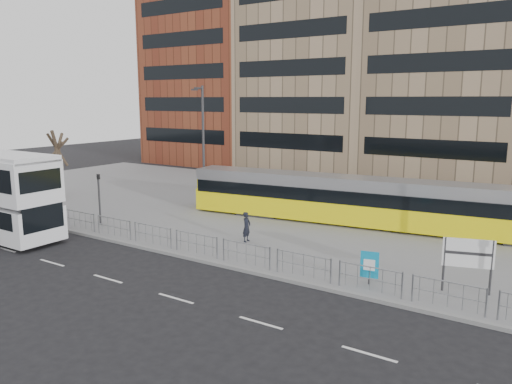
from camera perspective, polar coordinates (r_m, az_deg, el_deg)
The scene contains 13 objects.
ground at distance 24.52m, azimuth -6.29°, elevation -8.00°, with size 120.00×120.00×0.00m, color black.
plaza at distance 34.24m, azimuth 6.59°, elevation -2.51°, with size 64.00×24.00×0.15m, color slate.
kerb at distance 24.53m, azimuth -6.21°, elevation -7.81°, with size 64.00×0.25×0.17m, color gray.
building_row at distance 54.05m, azimuth 19.55°, elevation 15.43°, with size 70.40×18.40×31.20m.
pedestrian_barrier at distance 23.44m, azimuth -1.75°, elevation -6.30°, with size 32.07×0.07×1.10m.
road_markings at distance 21.10m, azimuth -11.19°, elevation -11.26°, with size 62.00×0.12×0.01m, color white.
tram at distance 30.92m, azimuth 14.18°, elevation -1.24°, with size 25.03×5.48×2.94m.
station_sign at distance 21.54m, azimuth 23.08°, elevation -6.71°, with size 1.88×0.63×2.23m.
ad_panel at distance 21.48m, azimuth 12.84°, elevation -8.17°, with size 0.75×0.22×1.42m.
pedestrian at distance 27.07m, azimuth -1.08°, elevation -4.01°, with size 0.60×0.39×1.64m, color black.
traffic_light_west at distance 32.34m, azimuth -17.51°, elevation 0.00°, with size 0.19×0.22×3.10m.
lamp_post_west at distance 36.27m, azimuth -6.09°, elevation 5.82°, with size 0.45×1.04×8.58m.
bare_tree at distance 42.36m, azimuth -21.91°, elevation 6.74°, with size 4.94×4.94×7.61m.
Camera 1 is at (14.89, -17.85, 7.78)m, focal length 35.00 mm.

